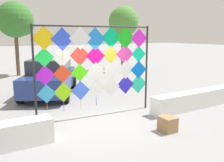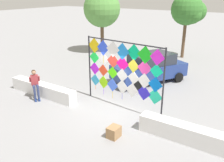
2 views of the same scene
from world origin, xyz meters
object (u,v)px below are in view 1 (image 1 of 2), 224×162
Objects in this scene: kite_display_rack at (96,61)px; tree_palm_like at (17,21)px; parked_car at (50,77)px; tree_broadleaf at (123,21)px; cardboard_box_large at (168,124)px.

tree_palm_like reaches higher than kite_display_rack.
tree_palm_like reaches higher than parked_car.
tree_palm_like is (-0.07, 6.86, 2.88)m from parked_car.
tree_broadleaf reaches higher than tree_palm_like.
tree_broadleaf is at bearing 51.97° from kite_display_rack.
kite_display_rack is 0.87× the size of parked_car.
parked_car is at bearing -144.60° from tree_broadleaf.
parked_car is at bearing 103.79° from cardboard_box_large.
tree_palm_like is (-1.63, 13.23, 3.54)m from cardboard_box_large.
tree_broadleaf is (6.39, 12.02, 3.71)m from cardboard_box_large.
cardboard_box_large is at bearing -65.62° from kite_display_rack.
tree_broadleaf is at bearing 62.01° from cardboard_box_large.
kite_display_rack is 4.10m from parked_car.
cardboard_box_large is (1.56, -6.37, -0.66)m from parked_car.
tree_broadleaf is at bearing 35.40° from parked_car.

